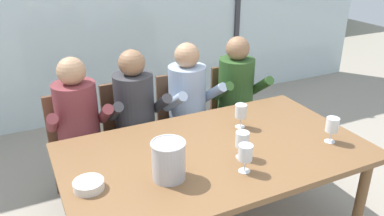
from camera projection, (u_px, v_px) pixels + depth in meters
ground at (162, 168)px, 3.60m from camera, size 14.00×14.00×0.00m
window_glass_panel at (111, 4)px, 4.20m from camera, size 7.14×0.03×2.60m
dining_table at (215, 159)px, 2.51m from camera, size 1.94×1.12×0.73m
chair_near_curtain at (78, 140)px, 3.06m from camera, size 0.46×0.46×0.87m
chair_left_of_center at (130, 126)px, 3.28m from camera, size 0.44×0.44×0.87m
chair_center at (183, 116)px, 3.47m from camera, size 0.47×0.47×0.87m
chair_right_of_center at (235, 105)px, 3.67m from camera, size 0.49×0.49×0.87m
person_maroon_top at (80, 126)px, 2.90m from camera, size 0.47×0.62×1.19m
person_charcoal_jacket at (138, 114)px, 3.09m from camera, size 0.47×0.62×1.19m
person_pale_blue_shirt at (192, 104)px, 3.28m from camera, size 0.49×0.63×1.19m
person_olive_shirt at (239, 95)px, 3.47m from camera, size 0.49×0.63×1.19m
ice_bucket_primary at (169, 160)px, 2.14m from camera, size 0.20×0.20×0.23m
tasting_bowl at (89, 185)px, 2.08m from camera, size 0.17×0.17×0.05m
wine_glass_by_left_taster at (242, 141)px, 2.34m from camera, size 0.08×0.08×0.17m
wine_glass_near_bucket at (332, 126)px, 2.52m from camera, size 0.08×0.08×0.17m
wine_glass_center_pour at (241, 112)px, 2.72m from camera, size 0.08×0.08×0.17m
wine_glass_by_right_taster at (245, 154)px, 2.20m from camera, size 0.08×0.08×0.17m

